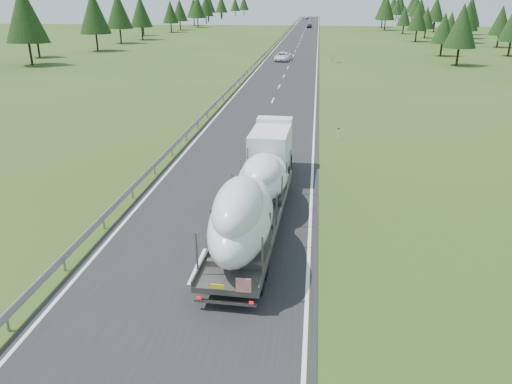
# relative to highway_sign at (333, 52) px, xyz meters

# --- Properties ---
(road_surface) EXTENTS (10.00, 400.00, 0.02)m
(road_surface) POSITION_rel_highway_sign_xyz_m (-7.20, 20.00, -1.80)
(road_surface) COLOR black
(road_surface) RESTS_ON ground
(guardrail) EXTENTS (0.10, 400.00, 0.76)m
(guardrail) POSITION_rel_highway_sign_xyz_m (-12.50, 19.94, -1.21)
(guardrail) COLOR slate
(guardrail) RESTS_ON ground
(marker_posts) EXTENTS (0.13, 350.08, 1.00)m
(marker_posts) POSITION_rel_highway_sign_xyz_m (-0.70, 75.00, -1.27)
(marker_posts) COLOR silver
(marker_posts) RESTS_ON ground
(highway_sign) EXTENTS (0.08, 0.90, 2.60)m
(highway_sign) POSITION_rel_highway_sign_xyz_m (0.00, 0.00, 0.00)
(highway_sign) COLOR slate
(highway_sign) RESTS_ON ground
(tree_line_right) EXTENTS (28.18, 340.80, 12.43)m
(tree_line_right) POSITION_rel_highway_sign_xyz_m (32.97, 47.40, 4.98)
(tree_line_right) COLOR black
(tree_line_right) RESTS_ON ground
(tree_line_left) EXTENTS (14.69, 340.79, 12.60)m
(tree_line_left) POSITION_rel_highway_sign_xyz_m (-50.57, 60.96, 5.23)
(tree_line_left) COLOR black
(tree_line_left) RESTS_ON ground
(boat_truck) EXTENTS (2.91, 17.61, 4.04)m
(boat_truck) POSITION_rel_highway_sign_xyz_m (-5.23, -66.63, 0.22)
(boat_truck) COLOR white
(boat_truck) RESTS_ON ground
(distant_van) EXTENTS (2.92, 5.56, 1.49)m
(distant_van) POSITION_rel_highway_sign_xyz_m (-8.61, 1.22, -1.06)
(distant_van) COLOR white
(distant_van) RESTS_ON ground
(distant_car_dark) EXTENTS (1.97, 4.41, 1.47)m
(distant_car_dark) POSITION_rel_highway_sign_xyz_m (-5.97, 103.49, -1.07)
(distant_car_dark) COLOR black
(distant_car_dark) RESTS_ON ground
(distant_car_blue) EXTENTS (1.73, 4.41, 1.43)m
(distant_car_blue) POSITION_rel_highway_sign_xyz_m (-8.87, 182.03, -1.09)
(distant_car_blue) COLOR #1A214A
(distant_car_blue) RESTS_ON ground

